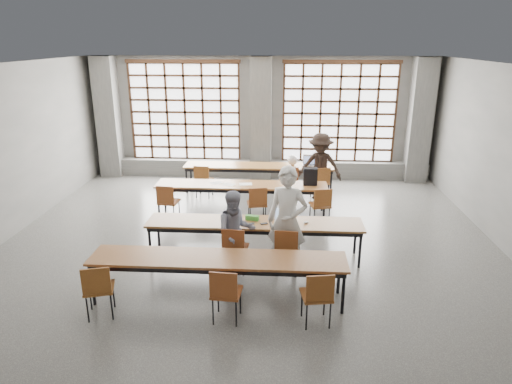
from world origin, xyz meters
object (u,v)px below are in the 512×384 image
chair_near_mid (225,290)px  student_back (320,166)px  desk_row_c (255,225)px  chair_back_left (203,178)px  chair_front_right (286,247)px  backpack (310,176)px  chair_back_right (321,180)px  desk_row_a (259,167)px  chair_mid_centre (257,201)px  chair_near_right (318,293)px  chair_mid_right (321,203)px  chair_front_left (235,245)px  plastic_bag (292,160)px  phone (264,224)px  desk_row_b (241,187)px  mouse (306,222)px  chair_mid_left (167,199)px  student_male (287,221)px  student_female (236,232)px  red_pouch (99,285)px  laptop_back (309,163)px  chair_near_left (98,286)px  laptop_front (284,217)px  desk_row_d (218,261)px  chair_back_mid (289,179)px

chair_near_mid → student_back: size_ratio=0.51×
desk_row_c → chair_back_left: bearing=114.9°
chair_front_right → backpack: bearing=79.6°
chair_back_right → desk_row_a: bearing=158.9°
chair_mid_centre → chair_near_right: (1.08, -3.78, 0.00)m
chair_back_left → chair_mid_right: bearing=-30.2°
chair_front_left → plastic_bag: bearing=77.2°
phone → chair_back_right: bearing=69.5°
chair_back_left → phone: bearing=-63.3°
desk_row_b → mouse: size_ratio=40.82×
chair_mid_left → student_male: 3.46m
desk_row_b → chair_back_right: chair_back_right is taller
desk_row_c → student_male: size_ratio=2.07×
chair_front_right → student_male: bearing=87.9°
plastic_bag → desk_row_c: bearing=-100.5°
student_female → red_pouch: student_female is taller
chair_mid_left → chair_front_right: 3.52m
chair_front_left → phone: size_ratio=6.77×
desk_row_c → chair_front_right: (0.60, -0.63, -0.13)m
desk_row_c → chair_mid_right: chair_mid_right is taller
chair_front_right → laptop_back: (0.61, 4.73, 0.25)m
chair_near_left → backpack: 5.56m
red_pouch → backpack: bearing=52.9°
chair_mid_left → chair_near_right: (3.11, -3.78, 0.00)m
chair_mid_right → chair_near_right: same height
chair_near_right → red_pouch: (-3.21, 0.08, -0.04)m
desk_row_b → chair_back_right: (1.93, 1.07, -0.13)m
chair_mid_centre → chair_near_left: (-2.11, -3.78, 0.00)m
chair_mid_centre → student_male: size_ratio=0.46×
chair_back_right → chair_mid_centre: same height
chair_front_left → laptop_back: laptop_back is taller
chair_mid_centre → backpack: (1.19, 0.68, 0.39)m
student_male → red_pouch: bearing=-134.0°
laptop_front → plastic_bag: plastic_bag is taller
chair_mid_right → desk_row_c: bearing=-129.2°
chair_front_left → chair_back_right: bearing=66.0°
student_male → plastic_bag: (0.15, 4.54, -0.09)m
desk_row_d → chair_mid_centre: size_ratio=4.55×
chair_front_left → desk_row_c: bearing=63.9°
chair_near_right → student_back: (0.41, 5.61, 0.32)m
laptop_back → backpack: backpack is taller
laptop_front → chair_back_mid: bearing=87.8°
desk_row_b → chair_mid_left: 1.73m
chair_near_mid → student_female: 1.64m
chair_mid_right → student_male: student_male is taller
chair_mid_right → backpack: 0.81m
desk_row_b → chair_back_right: 2.21m
chair_mid_right → desk_row_d: bearing=-120.1°
desk_row_d → backpack: size_ratio=10.00×
mouse → desk_row_c: bearing=178.8°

